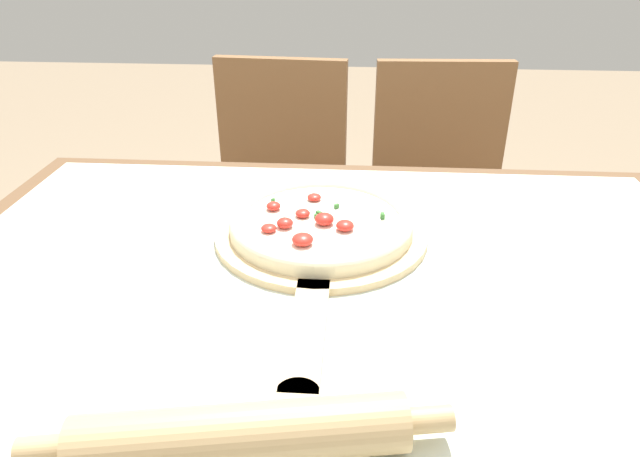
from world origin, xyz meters
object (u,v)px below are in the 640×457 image
Objects in this scene: chair_left at (278,194)px; rolling_pin at (242,434)px; chair_right at (439,199)px; pizza at (321,223)px; pizza_peel at (320,241)px.

rolling_pin is at bearing -79.12° from chair_left.
chair_left is 0.47m from chair_right.
rolling_pin is at bearing -95.70° from pizza.
chair_left is (-0.18, 0.74, -0.26)m from pizza_peel.
pizza is at bearing 91.15° from pizza_peel.
chair_left is at bearing 96.61° from rolling_pin.
chair_right reaches higher than rolling_pin.
pizza is 0.82m from chair_right.
rolling_pin reaches higher than pizza_peel.
chair_right reaches higher than pizza.
pizza is at bearing -71.77° from chair_left.
pizza_peel is at bearing 83.87° from rolling_pin.
chair_right is (0.47, 0.00, 0.00)m from chair_left.
pizza is at bearing 84.30° from rolling_pin.
pizza_peel is 1.41× the size of rolling_pin.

